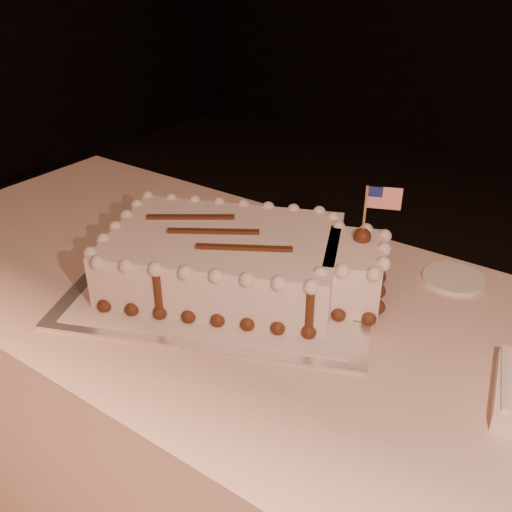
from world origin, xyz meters
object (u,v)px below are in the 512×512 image
Objects in this scene: sheet_cake at (240,259)px; side_plate at (454,279)px; banquet_table at (353,482)px; cake_board at (225,283)px.

side_plate is (0.36, 0.28, -0.06)m from sheet_cake.
sheet_cake is 0.46m from side_plate.
banquet_table is at bearing -100.08° from side_plate.
side_plate is at bearing 37.89° from sheet_cake.
cake_board is 4.72× the size of side_plate.
banquet_table is 0.49m from side_plate.
sheet_cake is at bearing -142.11° from side_plate.
side_plate is at bearing 13.84° from cake_board.
sheet_cake is at bearing 176.45° from banquet_table.
sheet_cake reaches higher than cake_board.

